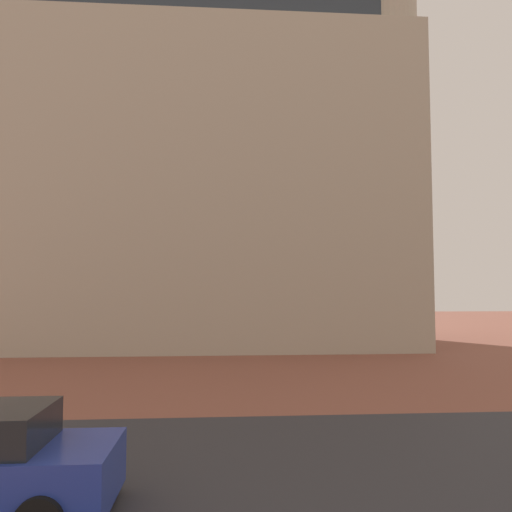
{
  "coord_description": "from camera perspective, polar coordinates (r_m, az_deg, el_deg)",
  "views": [
    {
      "loc": [
        -1.14,
        -1.49,
        3.29
      ],
      "look_at": [
        -0.27,
        10.19,
        4.06
      ],
      "focal_mm": 35.27,
      "sensor_mm": 36.0,
      "label": 1
    }
  ],
  "objects": [
    {
      "name": "landmark_building",
      "position": [
        31.47,
        -8.36,
        10.71
      ],
      "size": [
        27.82,
        11.06,
        35.93
      ],
      "color": "#B2A893",
      "rests_on": "ground_plane"
    },
    {
      "name": "street_asphalt_strip",
      "position": [
        10.02,
        2.7,
        -22.93
      ],
      "size": [
        120.0,
        7.6,
        0.0
      ],
      "primitive_type": "cube",
      "color": "#2D2D33",
      "rests_on": "ground_plane"
    },
    {
      "name": "ground_plane",
      "position": [
        12.01,
        1.41,
        -19.67
      ],
      "size": [
        120.0,
        120.0,
        0.0
      ],
      "primitive_type": "plane",
      "color": "brown"
    }
  ]
}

